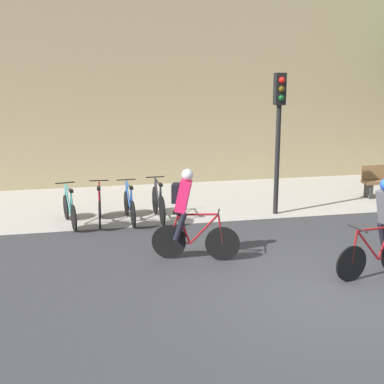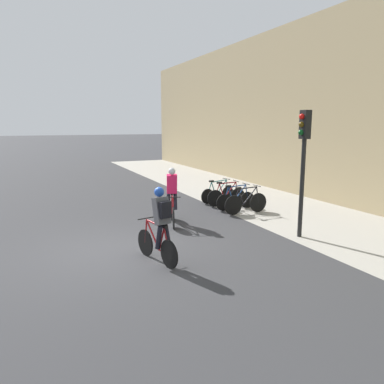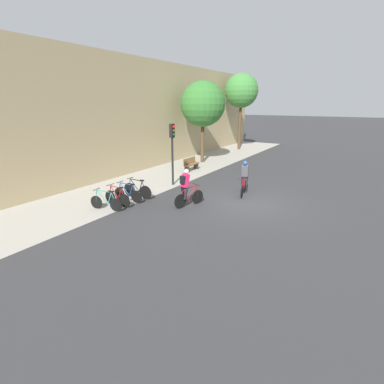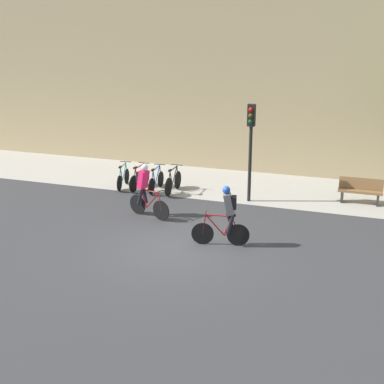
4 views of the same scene
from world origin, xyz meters
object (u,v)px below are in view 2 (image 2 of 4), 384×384
object	(u,v)px
parked_bike_1	(226,196)
parked_bike_3	(246,202)
cyclist_pink	(172,194)
cyclist_grey	(160,223)
parked_bike_2	(236,199)
parked_bike_0	(218,193)
traffic_light_pole	(303,150)

from	to	relation	value
parked_bike_1	parked_bike_3	world-z (taller)	parked_bike_3
cyclist_pink	parked_bike_1	bearing A→B (deg)	118.32
cyclist_grey	cyclist_pink	bearing A→B (deg)	154.67
cyclist_pink	parked_bike_2	bearing A→B (deg)	106.17
parked_bike_1	parked_bike_0	bearing A→B (deg)	-179.87
cyclist_pink	cyclist_grey	world-z (taller)	cyclist_pink
parked_bike_1	traffic_light_pole	world-z (taller)	traffic_light_pole
parked_bike_3	traffic_light_pole	size ratio (longest dim) A/B	0.50
parked_bike_0	parked_bike_2	world-z (taller)	parked_bike_2
parked_bike_0	parked_bike_3	size ratio (longest dim) A/B	0.94
cyclist_grey	parked_bike_3	distance (m)	5.49
cyclist_grey	parked_bike_1	distance (m)	6.44
cyclist_grey	parked_bike_0	size ratio (longest dim) A/B	1.09
cyclist_pink	parked_bike_0	distance (m)	3.63
parked_bike_2	parked_bike_3	xyz separation A→B (m)	(0.70, 0.00, 0.02)
parked_bike_2	traffic_light_pole	xyz separation A→B (m)	(3.66, -0.11, 2.03)
parked_bike_2	cyclist_grey	bearing A→B (deg)	-47.13
cyclist_pink	parked_bike_0	size ratio (longest dim) A/B	1.10
parked_bike_2	traffic_light_pole	distance (m)	4.19
cyclist_grey	parked_bike_1	world-z (taller)	cyclist_grey
parked_bike_1	traffic_light_pole	size ratio (longest dim) A/B	0.46
cyclist_grey	parked_bike_3	xyz separation A→B (m)	(-3.33, 4.34, -0.54)
parked_bike_0	parked_bike_2	distance (m)	1.40
parked_bike_3	parked_bike_0	bearing A→B (deg)	-179.96
parked_bike_2	traffic_light_pole	world-z (taller)	traffic_light_pole
parked_bike_0	cyclist_grey	bearing A→B (deg)	-38.64
cyclist_grey	parked_bike_1	bearing A→B (deg)	137.46
cyclist_pink	cyclist_grey	size ratio (longest dim) A/B	1.01
parked_bike_1	cyclist_pink	bearing A→B (deg)	-61.68
cyclist_pink	cyclist_grey	xyz separation A→B (m)	(3.21, -1.52, 0.00)
cyclist_grey	parked_bike_2	size ratio (longest dim) A/B	1.06
parked_bike_1	parked_bike_2	world-z (taller)	parked_bike_1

